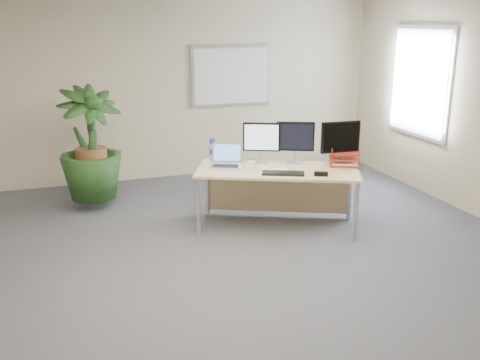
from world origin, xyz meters
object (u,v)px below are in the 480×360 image
object	(u,v)px
floor_plant	(91,153)
monitor_right	(295,140)
desk	(278,179)
laptop	(226,161)
monitor_left	(262,140)

from	to	relation	value
floor_plant	monitor_right	bearing A→B (deg)	-27.20
desk	floor_plant	xyz separation A→B (m)	(-2.07, 1.28, 0.18)
laptop	monitor_left	bearing A→B (deg)	-1.27
floor_plant	monitor_right	xyz separation A→B (m)	(2.33, -1.20, 0.26)
desk	monitor_right	world-z (taller)	monitor_right
monitor_left	monitor_right	world-z (taller)	monitor_right
desk	monitor_right	distance (m)	0.52
desk	monitor_left	xyz separation A→B (m)	(-0.13, 0.22, 0.44)
desk	monitor_left	bearing A→B (deg)	119.43
floor_plant	monitor_left	size ratio (longest dim) A/B	3.02
monitor_left	monitor_right	size ratio (longest dim) A/B	0.98
desk	monitor_left	world-z (taller)	monitor_left
floor_plant	monitor_left	xyz separation A→B (m)	(1.94, -1.06, 0.26)
floor_plant	monitor_right	world-z (taller)	floor_plant
floor_plant	monitor_right	size ratio (longest dim) A/B	2.95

